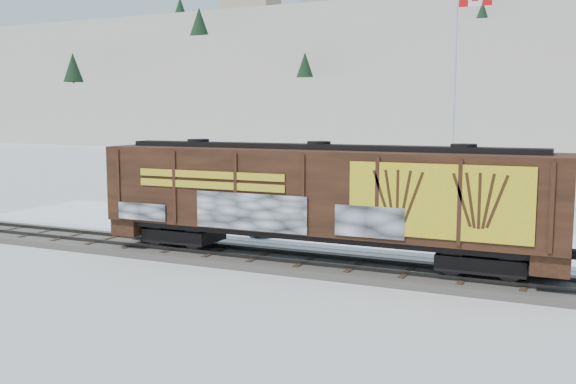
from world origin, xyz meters
The scene contains 9 objects.
ground centered at (0.00, 0.00, 0.00)m, with size 500.00×500.00×0.00m, color white.
rail_track centered at (0.00, 0.00, 0.15)m, with size 50.00×3.40×0.43m.
parking_strip centered at (0.00, 7.50, 0.01)m, with size 40.00×8.00×0.03m, color white.
hillside centered at (-0.05, 139.79, 14.37)m, with size 360.00×110.00×93.00m.
hopper_railcar centered at (2.42, -0.01, 2.88)m, with size 17.92×3.06×4.38m.
flagpole centered at (5.02, 13.98, 4.90)m, with size 2.30×0.90×12.96m.
car_silver centered at (-3.82, 5.68, 0.85)m, with size 1.93×4.80×1.64m, color #A0A1A6.
car_white centered at (3.48, 7.74, 0.74)m, with size 1.49×4.28×1.41m, color white.
car_dark centered at (7.18, 6.21, 0.67)m, with size 1.79×4.41×1.28m, color black.
Camera 1 is at (11.49, -22.62, 5.91)m, focal length 40.00 mm.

